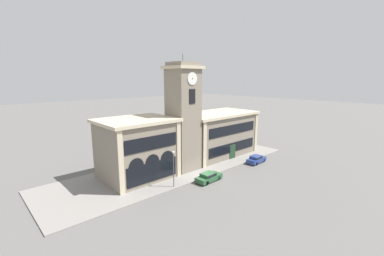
{
  "coord_description": "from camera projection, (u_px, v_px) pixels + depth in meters",
  "views": [
    {
      "loc": [
        -26.22,
        -25.48,
        14.85
      ],
      "look_at": [
        -0.02,
        3.12,
        7.23
      ],
      "focal_mm": 24.0,
      "sensor_mm": 36.0,
      "label": 1
    }
  ],
  "objects": [
    {
      "name": "parked_car_mid",
      "position": [
        256.0,
        159.0,
        45.4
      ],
      "size": [
        4.11,
        1.9,
        1.32
      ],
      "rotation": [
        0.0,
        0.0,
        0.05
      ],
      "color": "navy",
      "rests_on": "ground_plane"
    },
    {
      "name": "sidewalk_kerb",
      "position": [
        178.0,
        166.0,
        43.42
      ],
      "size": [
        43.57,
        13.15,
        0.15
      ],
      "color": "gray",
      "rests_on": "ground_plane"
    },
    {
      "name": "parked_car_near",
      "position": [
        209.0,
        177.0,
        37.34
      ],
      "size": [
        4.32,
        1.98,
        1.29
      ],
      "rotation": [
        0.0,
        0.0,
        0.05
      ],
      "color": "#285633",
      "rests_on": "ground_plane"
    },
    {
      "name": "town_hall_left_wing",
      "position": [
        137.0,
        149.0,
        38.02
      ],
      "size": [
        10.77,
        8.73,
        8.99
      ],
      "color": "gray",
      "rests_on": "ground_plane"
    },
    {
      "name": "clock_tower",
      "position": [
        183.0,
        117.0,
        40.79
      ],
      "size": [
        4.91,
        4.91,
        18.41
      ],
      "color": "gray",
      "rests_on": "ground_plane"
    },
    {
      "name": "town_hall_right_wing",
      "position": [
        217.0,
        134.0,
        49.71
      ],
      "size": [
        16.08,
        8.73,
        8.29
      ],
      "color": "gray",
      "rests_on": "ground_plane"
    },
    {
      "name": "ground_plane",
      "position": [
        206.0,
        178.0,
        38.68
      ],
      "size": [
        300.0,
        300.0,
        0.0
      ],
      "primitive_type": "plane",
      "color": "#605E5B"
    },
    {
      "name": "street_lamp",
      "position": [
        174.0,
        163.0,
        34.55
      ],
      "size": [
        0.36,
        0.36,
        5.09
      ],
      "color": "#4C4C51",
      "rests_on": "sidewalk_kerb"
    }
  ]
}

